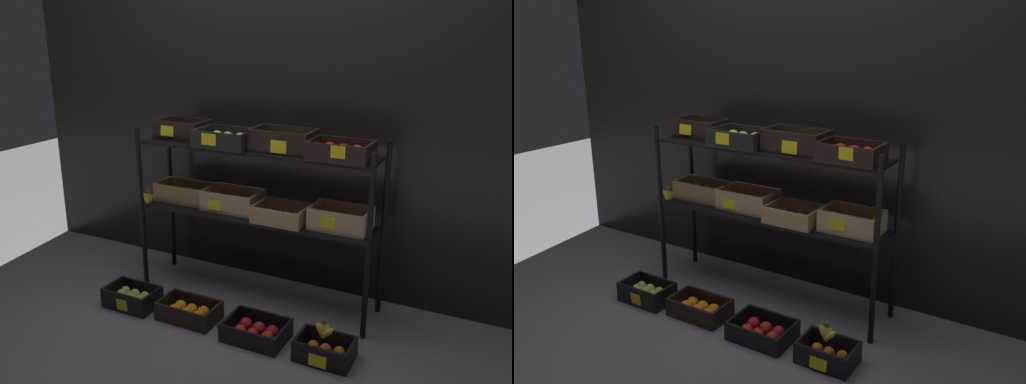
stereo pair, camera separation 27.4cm
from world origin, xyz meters
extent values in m
plane|color=slate|center=(0.00, 0.00, 0.00)|extent=(10.00, 10.00, 0.00)
cube|color=black|center=(0.00, 0.36, 1.00)|extent=(3.91, 0.12, 2.00)
cylinder|color=black|center=(-0.76, -0.16, 0.54)|extent=(0.03, 0.03, 1.07)
cylinder|color=black|center=(0.76, -0.16, 0.54)|extent=(0.03, 0.03, 1.07)
cylinder|color=black|center=(-0.76, 0.16, 0.54)|extent=(0.03, 0.03, 1.07)
cylinder|color=black|center=(0.76, 0.16, 0.54)|extent=(0.03, 0.03, 1.07)
cube|color=black|center=(0.00, 0.00, 0.55)|extent=(1.48, 0.29, 0.02)
cube|color=black|center=(0.00, 0.00, 0.97)|extent=(1.48, 0.29, 0.02)
cube|color=#A87F51|center=(-0.55, 0.04, 0.57)|extent=(0.38, 0.21, 0.01)
cube|color=#A87F51|center=(-0.55, -0.05, 0.63)|extent=(0.38, 0.02, 0.11)
cube|color=#A87F51|center=(-0.55, 0.14, 0.63)|extent=(0.38, 0.02, 0.11)
cube|color=#A87F51|center=(-0.73, 0.04, 0.63)|extent=(0.02, 0.17, 0.11)
cube|color=#A87F51|center=(-0.37, 0.04, 0.63)|extent=(0.02, 0.17, 0.11)
sphere|color=#96C031|center=(-0.65, 0.02, 0.61)|extent=(0.07, 0.07, 0.07)
sphere|color=#88B939|center=(-0.55, 0.02, 0.61)|extent=(0.07, 0.07, 0.07)
sphere|color=#94B349|center=(-0.46, 0.02, 0.61)|extent=(0.07, 0.07, 0.07)
sphere|color=#98C03A|center=(-0.64, 0.07, 0.61)|extent=(0.07, 0.07, 0.07)
sphere|color=#91B535|center=(-0.55, 0.07, 0.61)|extent=(0.07, 0.07, 0.07)
sphere|color=#86BD39|center=(-0.46, 0.07, 0.61)|extent=(0.07, 0.07, 0.07)
cube|color=tan|center=(-0.18, 0.03, 0.57)|extent=(0.36, 0.23, 0.01)
cube|color=tan|center=(-0.18, -0.08, 0.63)|extent=(0.36, 0.02, 0.12)
cube|color=tan|center=(-0.18, 0.14, 0.63)|extent=(0.36, 0.02, 0.12)
cube|color=tan|center=(-0.35, 0.03, 0.63)|extent=(0.02, 0.20, 0.12)
cube|color=tan|center=(-0.01, 0.03, 0.63)|extent=(0.02, 0.20, 0.12)
sphere|color=orange|center=(-0.27, 0.00, 0.61)|extent=(0.07, 0.07, 0.07)
sphere|color=orange|center=(-0.17, 0.00, 0.61)|extent=(0.07, 0.07, 0.07)
sphere|color=orange|center=(-0.10, 0.00, 0.61)|extent=(0.07, 0.07, 0.07)
sphere|color=orange|center=(-0.26, 0.06, 0.61)|extent=(0.07, 0.07, 0.07)
sphere|color=orange|center=(-0.18, 0.06, 0.61)|extent=(0.07, 0.07, 0.07)
sphere|color=orange|center=(-0.10, 0.06, 0.61)|extent=(0.07, 0.07, 0.07)
cube|color=yellow|center=(-0.25, -0.09, 0.61)|extent=(0.09, 0.01, 0.06)
cube|color=tan|center=(0.19, -0.03, 0.57)|extent=(0.31, 0.24, 0.01)
cube|color=tan|center=(0.19, -0.14, 0.62)|extent=(0.31, 0.02, 0.09)
cube|color=tan|center=(0.19, 0.08, 0.62)|extent=(0.31, 0.02, 0.09)
cube|color=tan|center=(0.04, -0.03, 0.62)|extent=(0.02, 0.21, 0.09)
cube|color=tan|center=(0.34, -0.03, 0.62)|extent=(0.02, 0.21, 0.09)
sphere|color=#5A2448|center=(0.10, -0.08, 0.60)|extent=(0.05, 0.05, 0.05)
sphere|color=#6C205D|center=(0.16, -0.08, 0.60)|extent=(0.05, 0.05, 0.05)
sphere|color=#661752|center=(0.21, -0.08, 0.60)|extent=(0.05, 0.05, 0.05)
sphere|color=#5B244F|center=(0.27, -0.08, 0.60)|extent=(0.05, 0.05, 0.05)
sphere|color=#5C244E|center=(0.10, -0.03, 0.60)|extent=(0.05, 0.05, 0.05)
sphere|color=#601C55|center=(0.16, -0.03, 0.60)|extent=(0.05, 0.05, 0.05)
sphere|color=#631F4C|center=(0.22, -0.03, 0.60)|extent=(0.05, 0.05, 0.05)
sphere|color=#6B274F|center=(0.27, -0.03, 0.60)|extent=(0.05, 0.05, 0.05)
sphere|color=#6D2C59|center=(0.10, 0.03, 0.60)|extent=(0.05, 0.05, 0.05)
sphere|color=#592448|center=(0.16, 0.02, 0.60)|extent=(0.05, 0.05, 0.05)
sphere|color=#62184E|center=(0.22, 0.03, 0.60)|extent=(0.05, 0.05, 0.05)
sphere|color=#60274A|center=(0.27, 0.03, 0.60)|extent=(0.05, 0.05, 0.05)
cube|color=tan|center=(0.54, 0.01, 0.57)|extent=(0.34, 0.22, 0.01)
cube|color=tan|center=(0.54, -0.09, 0.63)|extent=(0.34, 0.02, 0.12)
cube|color=tan|center=(0.54, 0.11, 0.63)|extent=(0.34, 0.02, 0.12)
cube|color=tan|center=(0.38, 0.01, 0.63)|extent=(0.02, 0.19, 0.12)
cube|color=tan|center=(0.70, 0.01, 0.63)|extent=(0.02, 0.19, 0.12)
sphere|color=orange|center=(0.46, -0.02, 0.60)|extent=(0.06, 0.06, 0.06)
sphere|color=orange|center=(0.54, -0.02, 0.60)|extent=(0.06, 0.06, 0.06)
sphere|color=orange|center=(0.63, -0.02, 0.60)|extent=(0.06, 0.06, 0.06)
sphere|color=orange|center=(0.46, 0.05, 0.60)|extent=(0.06, 0.06, 0.06)
sphere|color=orange|center=(0.54, 0.04, 0.60)|extent=(0.06, 0.06, 0.06)
sphere|color=orange|center=(0.62, 0.04, 0.60)|extent=(0.06, 0.06, 0.06)
cube|color=yellow|center=(0.50, -0.10, 0.63)|extent=(0.09, 0.01, 0.07)
cube|color=black|center=(-0.55, 0.04, 0.99)|extent=(0.33, 0.20, 0.01)
cube|color=black|center=(-0.55, -0.06, 1.05)|extent=(0.33, 0.02, 0.11)
cube|color=black|center=(-0.55, 0.13, 1.05)|extent=(0.33, 0.02, 0.11)
cube|color=black|center=(-0.71, 0.04, 1.05)|extent=(0.02, 0.17, 0.11)
cube|color=black|center=(-0.39, 0.04, 1.05)|extent=(0.02, 0.17, 0.11)
ellipsoid|color=brown|center=(-0.64, 0.01, 1.03)|extent=(0.05, 0.05, 0.07)
ellipsoid|color=brown|center=(-0.58, 0.01, 1.03)|extent=(0.05, 0.05, 0.07)
ellipsoid|color=brown|center=(-0.52, 0.01, 1.03)|extent=(0.05, 0.05, 0.07)
ellipsoid|color=brown|center=(-0.46, 0.00, 1.03)|extent=(0.05, 0.05, 0.07)
ellipsoid|color=brown|center=(-0.64, 0.06, 1.03)|extent=(0.05, 0.05, 0.07)
ellipsoid|color=brown|center=(-0.58, 0.07, 1.03)|extent=(0.05, 0.05, 0.07)
ellipsoid|color=brown|center=(-0.52, 0.07, 1.03)|extent=(0.05, 0.05, 0.07)
ellipsoid|color=brown|center=(-0.46, 0.06, 1.03)|extent=(0.05, 0.05, 0.07)
cube|color=yellow|center=(-0.59, -0.07, 1.05)|extent=(0.10, 0.01, 0.07)
cube|color=black|center=(-0.19, -0.04, 0.99)|extent=(0.34, 0.25, 0.01)
cube|color=black|center=(-0.19, -0.16, 1.04)|extent=(0.34, 0.02, 0.09)
cube|color=black|center=(-0.19, 0.07, 1.04)|extent=(0.34, 0.02, 0.09)
cube|color=black|center=(-0.35, -0.04, 1.04)|extent=(0.02, 0.22, 0.09)
cube|color=black|center=(-0.02, -0.04, 1.04)|extent=(0.02, 0.22, 0.09)
sphere|color=gold|center=(-0.26, -0.08, 1.03)|extent=(0.07, 0.07, 0.07)
sphere|color=gold|center=(-0.18, -0.08, 1.03)|extent=(0.07, 0.07, 0.07)
sphere|color=#E6BE58|center=(-0.10, -0.08, 1.03)|extent=(0.07, 0.07, 0.07)
sphere|color=#E0BC53|center=(-0.26, -0.01, 1.03)|extent=(0.07, 0.07, 0.07)
sphere|color=#D0BA52|center=(-0.19, -0.01, 1.03)|extent=(0.07, 0.07, 0.07)
sphere|color=gold|center=(-0.11, 0.00, 1.03)|extent=(0.07, 0.07, 0.07)
cube|color=yellow|center=(-0.22, -0.17, 1.05)|extent=(0.10, 0.01, 0.07)
cube|color=black|center=(0.18, 0.00, 0.99)|extent=(0.36, 0.22, 0.01)
cube|color=black|center=(0.18, -0.10, 1.06)|extent=(0.36, 0.02, 0.12)
cube|color=black|center=(0.18, 0.10, 1.06)|extent=(0.36, 0.02, 0.12)
cube|color=black|center=(0.00, 0.00, 1.06)|extent=(0.02, 0.19, 0.12)
cube|color=black|center=(0.35, 0.00, 1.06)|extent=(0.02, 0.19, 0.12)
ellipsoid|color=yellow|center=(0.08, -0.03, 1.04)|extent=(0.06, 0.06, 0.08)
ellipsoid|color=yellow|center=(0.15, -0.03, 1.04)|extent=(0.06, 0.06, 0.08)
ellipsoid|color=yellow|center=(0.22, -0.03, 1.04)|extent=(0.06, 0.06, 0.08)
ellipsoid|color=yellow|center=(0.28, -0.03, 1.04)|extent=(0.06, 0.06, 0.08)
ellipsoid|color=yellow|center=(0.08, 0.03, 1.04)|extent=(0.06, 0.06, 0.08)
ellipsoid|color=yellow|center=(0.14, 0.03, 1.04)|extent=(0.06, 0.06, 0.08)
ellipsoid|color=yellow|center=(0.21, 0.04, 1.04)|extent=(0.06, 0.06, 0.08)
ellipsoid|color=yellow|center=(0.28, 0.03, 1.04)|extent=(0.06, 0.06, 0.08)
cube|color=yellow|center=(0.20, -0.11, 1.03)|extent=(0.10, 0.01, 0.07)
cube|color=black|center=(0.54, -0.05, 0.99)|extent=(0.34, 0.23, 0.01)
cube|color=black|center=(0.54, -0.15, 1.04)|extent=(0.34, 0.02, 0.09)
cube|color=black|center=(0.54, 0.06, 1.04)|extent=(0.34, 0.02, 0.09)
cube|color=black|center=(0.38, -0.05, 1.04)|extent=(0.02, 0.19, 0.09)
cube|color=black|center=(0.70, -0.05, 1.04)|extent=(0.02, 0.19, 0.09)
sphere|color=red|center=(0.46, -0.07, 1.03)|extent=(0.07, 0.07, 0.07)
sphere|color=red|center=(0.54, -0.08, 1.03)|extent=(0.07, 0.07, 0.07)
sphere|color=red|center=(0.62, -0.08, 1.03)|extent=(0.07, 0.07, 0.07)
sphere|color=red|center=(0.46, -0.01, 1.03)|extent=(0.07, 0.07, 0.07)
sphere|color=red|center=(0.55, -0.02, 1.03)|extent=(0.07, 0.07, 0.07)
sphere|color=red|center=(0.62, -0.02, 1.03)|extent=(0.07, 0.07, 0.07)
cube|color=yellow|center=(0.56, -0.16, 1.05)|extent=(0.08, 0.00, 0.07)
cylinder|color=brown|center=(-0.80, -0.03, 0.61)|extent=(0.02, 0.02, 0.02)
ellipsoid|color=yellow|center=(-0.81, -0.04, 0.55)|extent=(0.08, 0.03, 0.10)
ellipsoid|color=yellow|center=(-0.80, -0.04, 0.55)|extent=(0.05, 0.03, 0.10)
ellipsoid|color=yellow|center=(-0.79, -0.04, 0.55)|extent=(0.05, 0.03, 0.10)
ellipsoid|color=yellow|center=(-0.78, -0.04, 0.55)|extent=(0.07, 0.03, 0.10)
cube|color=black|center=(-0.63, -0.46, 0.01)|extent=(0.33, 0.21, 0.01)
cube|color=black|center=(-0.63, -0.56, 0.07)|extent=(0.33, 0.02, 0.11)
cube|color=black|center=(-0.63, -0.37, 0.07)|extent=(0.33, 0.02, 0.11)
cube|color=black|center=(-0.79, -0.46, 0.07)|extent=(0.02, 0.18, 0.11)
cube|color=black|center=(-0.48, -0.46, 0.07)|extent=(0.02, 0.18, 0.11)
ellipsoid|color=#BFC35E|center=(-0.70, -0.49, 0.06)|extent=(0.07, 0.07, 0.09)
ellipsoid|color=#ADC34C|center=(-0.63, -0.49, 0.06)|extent=(0.07, 0.07, 0.09)
ellipsoid|color=#BBBF50|center=(-0.56, -0.49, 0.06)|extent=(0.07, 0.07, 0.09)
ellipsoid|color=tan|center=(-0.71, -0.44, 0.06)|extent=(0.07, 0.07, 0.09)
ellipsoid|color=#AFB95B|center=(-0.63, -0.44, 0.06)|extent=(0.07, 0.07, 0.09)
ellipsoid|color=gold|center=(-0.55, -0.44, 0.06)|extent=(0.07, 0.07, 0.09)
cube|color=yellow|center=(-0.63, -0.57, 0.06)|extent=(0.08, 0.01, 0.07)
cube|color=black|center=(-0.23, -0.44, 0.01)|extent=(0.36, 0.22, 0.01)
cube|color=black|center=(-0.23, -0.54, 0.06)|extent=(0.36, 0.02, 0.10)
cube|color=black|center=(-0.23, -0.34, 0.06)|extent=(0.36, 0.02, 0.10)
cube|color=black|center=(-0.40, -0.44, 0.06)|extent=(0.02, 0.18, 0.10)
cube|color=black|center=(-0.06, -0.44, 0.06)|extent=(0.02, 0.18, 0.10)
sphere|color=orange|center=(-0.32, -0.46, 0.05)|extent=(0.07, 0.07, 0.07)
sphere|color=orange|center=(-0.23, -0.46, 0.05)|extent=(0.07, 0.07, 0.07)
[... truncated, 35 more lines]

